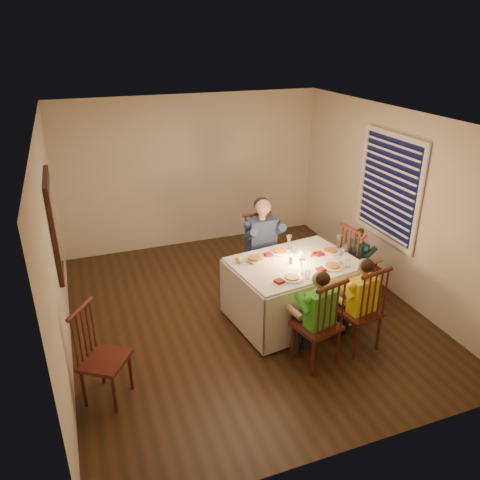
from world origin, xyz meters
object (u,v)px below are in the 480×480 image
object	(u,v)px
child_yellow	(354,346)
dining_table	(294,278)
chair_end	(355,297)
chair_near_right	(354,346)
chair_extra	(110,397)
child_teal	(355,297)
adult	(261,286)
chair_adult	(261,286)
chair_near_left	(314,361)
child_green	(314,361)
serving_bowl	(254,260)

from	to	relation	value
child_yellow	dining_table	bearing A→B (deg)	-72.36
dining_table	chair_end	bearing A→B (deg)	-0.02
chair_near_right	chair_extra	world-z (taller)	chair_near_right
dining_table	chair_near_right	world-z (taller)	dining_table
chair_end	child_teal	distance (m)	0.00
dining_table	child_teal	bearing A→B (deg)	-0.02
chair_end	adult	bearing A→B (deg)	51.69
dining_table	adult	xyz separation A→B (m)	(-0.07, 0.89, -0.59)
chair_adult	adult	world-z (taller)	adult
chair_adult	chair_extra	bearing A→B (deg)	-148.27
chair_near_left	child_yellow	distance (m)	0.61
chair_end	child_green	bearing A→B (deg)	124.68
chair_near_left	serving_bowl	bearing A→B (deg)	-87.12
dining_table	chair_adult	bearing A→B (deg)	86.87
dining_table	chair_near_right	xyz separation A→B (m)	(0.44, -0.84, -0.59)
chair_near_right	child_teal	bearing A→B (deg)	-133.03
chair_adult	child_teal	bearing A→B (deg)	-34.31
adult	child_green	size ratio (longest dim) A/B	1.18
chair_extra	child_yellow	bearing A→B (deg)	-58.81
chair_extra	child_yellow	world-z (taller)	child_yellow
chair_extra	child_green	xyz separation A→B (m)	(2.30, -0.23, 0.00)
chair_near_left	child_yellow	xyz separation A→B (m)	(0.61, 0.08, 0.00)
chair_near_left	child_green	bearing A→B (deg)	180.00
chair_extra	adult	size ratio (longest dim) A/B	0.78
dining_table	chair_adult	size ratio (longest dim) A/B	1.53
chair_end	dining_table	bearing A→B (deg)	92.09
child_teal	child_yellow	bearing A→B (deg)	141.06
serving_bowl	chair_near_left	bearing A→B (deg)	-74.19
adult	chair_end	bearing A→B (deg)	-34.31
chair_near_right	child_yellow	size ratio (longest dim) A/B	0.94
chair_adult	child_yellow	size ratio (longest dim) A/B	0.94
chair_extra	child_green	world-z (taller)	child_green
child_green	adult	bearing A→B (deg)	-105.91
chair_near_right	child_teal	xyz separation A→B (m)	(0.65, 0.99, 0.00)
chair_extra	serving_bowl	world-z (taller)	serving_bowl
serving_bowl	child_yellow	bearing A→B (deg)	-48.13
serving_bowl	chair_near_right	bearing A→B (deg)	-48.13
child_teal	child_green	bearing A→B (deg)	124.68
adult	chair_adult	bearing A→B (deg)	0.00
chair_near_left	chair_adult	bearing A→B (deg)	-105.91
adult	child_green	xyz separation A→B (m)	(-0.09, -1.81, 0.00)
chair_near_right	child_green	size ratio (longest dim) A/B	0.95
chair_near_left	chair_end	bearing A→B (deg)	-152.44
adult	child_green	distance (m)	1.81
child_teal	dining_table	bearing A→B (deg)	92.09
chair_adult	serving_bowl	bearing A→B (deg)	-121.89
chair_extra	chair_end	bearing A→B (deg)	-42.52
serving_bowl	chair_adult	bearing A→B (deg)	59.93
child_green	child_yellow	bearing A→B (deg)	174.53
chair_near_right	serving_bowl	world-z (taller)	serving_bowl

